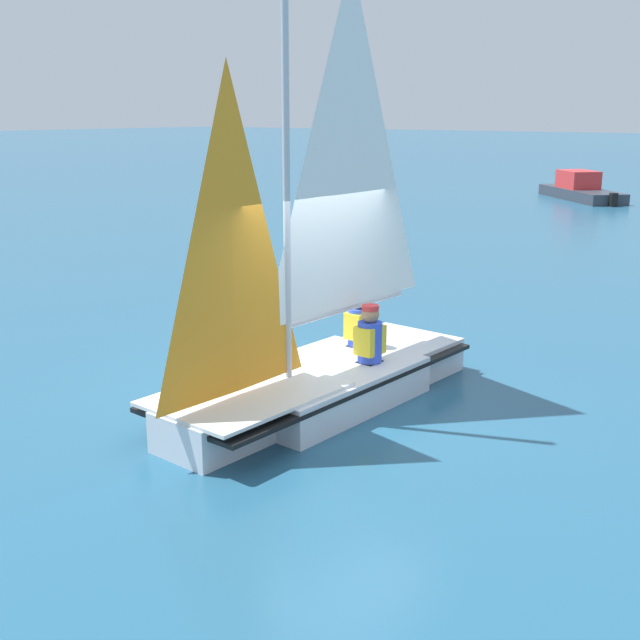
# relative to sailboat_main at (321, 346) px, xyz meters

# --- Properties ---
(ground_plane) EXTENTS (260.00, 260.00, 0.00)m
(ground_plane) POSITION_rel_sailboat_main_xyz_m (-0.00, -0.02, -0.71)
(ground_plane) COLOR #235675
(sailboat_main) EXTENTS (1.83, 4.67, 5.24)m
(sailboat_main) POSITION_rel_sailboat_main_xyz_m (0.00, 0.00, 0.00)
(sailboat_main) COLOR silver
(sailboat_main) RESTS_ON ground_plane
(sailor_helm) EXTENTS (0.32, 0.35, 1.16)m
(sailor_helm) POSITION_rel_sailboat_main_xyz_m (0.34, 0.54, -0.08)
(sailor_helm) COLOR black
(sailor_helm) RESTS_ON ground_plane
(sailor_crew) EXTENTS (0.32, 0.35, 1.16)m
(sailor_crew) POSITION_rel_sailboat_main_xyz_m (-0.16, 1.05, -0.08)
(sailor_crew) COLOR black
(sailor_crew) RESTS_ON ground_plane
(motorboat_distant) EXTENTS (4.49, 4.43, 1.12)m
(motorboat_distant) POSITION_rel_sailboat_main_xyz_m (-5.52, 24.97, -0.32)
(motorboat_distant) COLOR #333842
(motorboat_distant) RESTS_ON ground_plane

